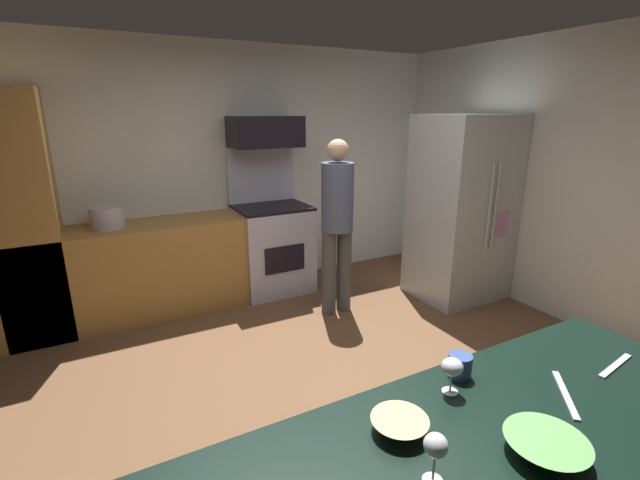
{
  "coord_description": "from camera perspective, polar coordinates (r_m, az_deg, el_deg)",
  "views": [
    {
      "loc": [
        -1.32,
        -2.25,
        1.91
      ],
      "look_at": [
        0.04,
        0.3,
        1.05
      ],
      "focal_mm": 24.17,
      "sensor_mm": 36.0,
      "label": 1
    }
  ],
  "objects": [
    {
      "name": "ground_plane",
      "position": [
        3.24,
        1.95,
        -19.79
      ],
      "size": [
        5.2,
        4.8,
        0.02
      ],
      "primitive_type": "cube",
      "color": "brown"
    },
    {
      "name": "wall_back",
      "position": [
        4.81,
        -12.11,
        8.95
      ],
      "size": [
        5.2,
        0.12,
        2.6
      ],
      "primitive_type": "cube",
      "color": "silver",
      "rests_on": "ground"
    },
    {
      "name": "wall_right",
      "position": [
        4.51,
        31.55,
        6.37
      ],
      "size": [
        0.12,
        4.8,
        2.6
      ],
      "primitive_type": "cube",
      "color": "silver",
      "rests_on": "ground"
    },
    {
      "name": "lower_cabinet_run",
      "position": [
        4.5,
        -21.2,
        -3.54
      ],
      "size": [
        2.4,
        0.6,
        0.9
      ],
      "primitive_type": "cube",
      "color": "#A77638",
      "rests_on": "ground"
    },
    {
      "name": "cabinet_column",
      "position": [
        4.36,
        -35.13,
        2.14
      ],
      "size": [
        0.6,
        0.6,
        2.1
      ],
      "primitive_type": "cube",
      "color": "#A77638",
      "rests_on": "ground"
    },
    {
      "name": "oven_range",
      "position": [
        4.75,
        -6.33,
        -0.55
      ],
      "size": [
        0.76,
        0.65,
        1.56
      ],
      "color": "#BCB6C7",
      "rests_on": "ground"
    },
    {
      "name": "microwave",
      "position": [
        4.62,
        -7.22,
        14.02
      ],
      "size": [
        0.74,
        0.38,
        0.32
      ],
      "primitive_type": "cube",
      "color": "black",
      "rests_on": "oven_range"
    },
    {
      "name": "refrigerator",
      "position": [
        4.7,
        18.22,
        3.92
      ],
      "size": [
        0.89,
        0.77,
        1.89
      ],
      "color": "#B4BABB",
      "rests_on": "ground"
    },
    {
      "name": "person_cook",
      "position": [
        4.05,
        2.28,
        2.75
      ],
      "size": [
        0.31,
        0.3,
        1.68
      ],
      "color": "#4A4A4A",
      "rests_on": "ground"
    },
    {
      "name": "mixing_bowl_large",
      "position": [
        1.62,
        27.7,
        -23.11
      ],
      "size": [
        0.25,
        0.25,
        0.06
      ],
      "primitive_type": "cone",
      "rotation": [
        3.14,
        0.0,
        0.0
      ],
      "color": "#63A057",
      "rests_on": "counter_island"
    },
    {
      "name": "mixing_bowl_small",
      "position": [
        1.56,
        10.46,
        -22.95
      ],
      "size": [
        0.19,
        0.19,
        0.05
      ],
      "primitive_type": "cone",
      "rotation": [
        3.14,
        0.0,
        0.0
      ],
      "color": "#EBC973",
      "rests_on": "counter_island"
    },
    {
      "name": "wine_glass_near",
      "position": [
        1.73,
        17.09,
        -15.92
      ],
      "size": [
        0.08,
        0.08,
        0.14
      ],
      "color": "silver",
      "rests_on": "counter_island"
    },
    {
      "name": "wine_glass_mid",
      "position": [
        1.36,
        15.05,
        -25.05
      ],
      "size": [
        0.07,
        0.07,
        0.16
      ],
      "color": "silver",
      "rests_on": "counter_island"
    },
    {
      "name": "mug_coffee",
      "position": [
        1.86,
        18.0,
        -15.54
      ],
      "size": [
        0.09,
        0.09,
        0.09
      ],
      "primitive_type": "cylinder",
      "color": "#334B86",
      "rests_on": "counter_island"
    },
    {
      "name": "knife_chef",
      "position": [
        1.93,
        29.71,
        -17.31
      ],
      "size": [
        0.22,
        0.23,
        0.01
      ],
      "primitive_type": "cube",
      "rotation": [
        0.0,
        0.0,
        3.97
      ],
      "color": "#B7BABF",
      "rests_on": "counter_island"
    },
    {
      "name": "knife_paring",
      "position": [
        2.22,
        34.5,
        -13.54
      ],
      "size": [
        0.27,
        0.06,
        0.01
      ],
      "primitive_type": "cube",
      "rotation": [
        0.0,
        0.0,
        3.29
      ],
      "color": "#B7BABF",
      "rests_on": "counter_island"
    },
    {
      "name": "stock_pot",
      "position": [
        4.33,
        -26.36,
        2.68
      ],
      "size": [
        0.29,
        0.29,
        0.2
      ],
      "primitive_type": "cylinder",
      "color": "#BEB2C4",
      "rests_on": "lower_cabinet_run"
    }
  ]
}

